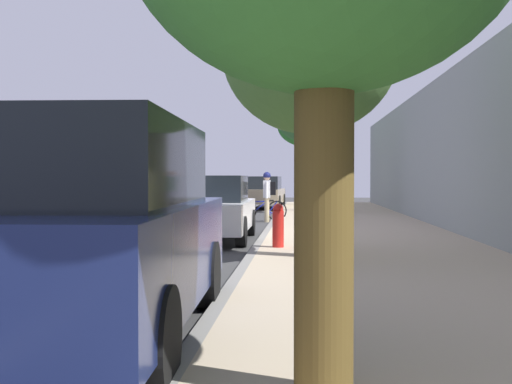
% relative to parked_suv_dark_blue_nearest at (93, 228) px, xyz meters
% --- Properties ---
extents(ground, '(63.89, 63.89, 0.00)m').
position_rel_parked_suv_dark_blue_nearest_xyz_m(ground, '(-0.93, 9.28, -1.03)').
color(ground, '#363636').
extents(sidewalk, '(4.48, 39.93, 0.14)m').
position_rel_parked_suv_dark_blue_nearest_xyz_m(sidewalk, '(3.32, 9.28, -0.96)').
color(sidewalk, tan).
rests_on(sidewalk, ground).
extents(curb_edge, '(0.16, 39.93, 0.14)m').
position_rel_parked_suv_dark_blue_nearest_xyz_m(curb_edge, '(1.00, 9.28, -0.96)').
color(curb_edge, gray).
rests_on(curb_edge, ground).
extents(lane_stripe_centre, '(0.14, 40.00, 0.01)m').
position_rel_parked_suv_dark_blue_nearest_xyz_m(lane_stripe_centre, '(-4.02, 9.32, -1.02)').
color(lane_stripe_centre, white).
rests_on(lane_stripe_centre, ground).
extents(lane_stripe_bike_edge, '(0.12, 39.93, 0.01)m').
position_rel_parked_suv_dark_blue_nearest_xyz_m(lane_stripe_bike_edge, '(-0.47, 9.28, -1.02)').
color(lane_stripe_bike_edge, white).
rests_on(lane_stripe_bike_edge, ground).
extents(building_facade, '(0.50, 39.93, 4.19)m').
position_rel_parked_suv_dark_blue_nearest_xyz_m(building_facade, '(5.81, 9.28, 1.07)').
color(building_facade, gray).
rests_on(building_facade, ground).
extents(parked_suv_dark_blue_nearest, '(2.07, 4.75, 1.99)m').
position_rel_parked_suv_dark_blue_nearest_xyz_m(parked_suv_dark_blue_nearest, '(0.00, 0.00, 0.00)').
color(parked_suv_dark_blue_nearest, navy).
rests_on(parked_suv_dark_blue_nearest, ground).
extents(parked_sedan_white_second, '(1.87, 4.42, 1.52)m').
position_rel_parked_suv_dark_blue_nearest_xyz_m(parked_sedan_white_second, '(-0.22, 9.20, -0.27)').
color(parked_sedan_white_second, white).
rests_on(parked_sedan_white_second, ground).
extents(parked_sedan_tan_mid, '(2.01, 4.48, 1.52)m').
position_rel_parked_suv_dark_blue_nearest_xyz_m(parked_sedan_tan_mid, '(0.07, 24.53, -0.27)').
color(parked_sedan_tan_mid, tan).
rests_on(parked_sedan_tan_mid, ground).
extents(bicycle_at_curb, '(1.69, 0.53, 0.74)m').
position_rel_parked_suv_dark_blue_nearest_xyz_m(bicycle_at_curb, '(0.54, 15.98, -0.66)').
color(bicycle_at_curb, black).
rests_on(bicycle_at_curb, ground).
extents(cyclist_with_backpack, '(0.42, 0.62, 1.66)m').
position_rel_parked_suv_dark_blue_nearest_xyz_m(cyclist_with_backpack, '(0.76, 15.53, -0.02)').
color(cyclist_with_backpack, '#C6B284').
rests_on(cyclist_with_backpack, ground).
extents(street_tree_mid_block, '(3.01, 3.01, 4.91)m').
position_rel_parked_suv_dark_blue_nearest_xyz_m(street_tree_mid_block, '(2.02, 5.30, 2.56)').
color(street_tree_mid_block, '#4B4B28').
rests_on(street_tree_mid_block, sidewalk).
extents(street_tree_far_end, '(2.46, 2.46, 4.96)m').
position_rel_parked_suv_dark_blue_nearest_xyz_m(street_tree_far_end, '(2.02, 20.46, 2.92)').
color(street_tree_far_end, '#49442A').
rests_on(street_tree_far_end, sidewalk).
extents(street_tree_corner, '(2.73, 2.73, 4.97)m').
position_rel_parked_suv_dark_blue_nearest_xyz_m(street_tree_corner, '(2.02, 26.23, 2.98)').
color(street_tree_corner, '#4E4B2E').
rests_on(street_tree_corner, sidewalk).
extents(pedestrian_on_phone, '(0.26, 0.62, 1.60)m').
position_rel_parked_suv_dark_blue_nearest_xyz_m(pedestrian_on_phone, '(3.71, 19.03, 0.01)').
color(pedestrian_on_phone, black).
rests_on(pedestrian_on_phone, sidewalk).
extents(fire_hydrant, '(0.22, 0.22, 0.84)m').
position_rel_parked_suv_dark_blue_nearest_xyz_m(fire_hydrant, '(1.43, 6.63, -0.46)').
color(fire_hydrant, red).
rests_on(fire_hydrant, sidewalk).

